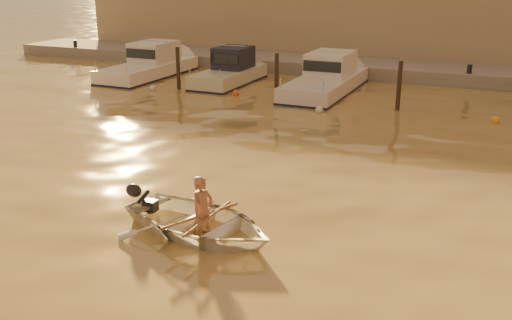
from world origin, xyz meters
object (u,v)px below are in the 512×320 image
at_px(person, 203,212).
at_px(moored_boat_2, 326,79).
at_px(moored_boat_1, 229,71).
at_px(waterfront_building, 447,23).
at_px(moored_boat_0, 148,65).
at_px(dinghy, 199,222).

xyz_separation_m(person, moored_boat_2, (-2.10, 15.41, 0.11)).
bearing_deg(moored_boat_1, waterfront_building, 50.91).
distance_m(person, moored_boat_0, 19.45).
xyz_separation_m(person, moored_boat_1, (-7.10, 15.41, 0.11)).
distance_m(person, moored_boat_2, 15.55).
distance_m(dinghy, moored_boat_2, 15.53).
distance_m(moored_boat_2, waterfront_building, 11.82).
xyz_separation_m(person, moored_boat_0, (-11.86, 15.41, 0.11)).
bearing_deg(moored_boat_1, dinghy, -65.55).
height_order(person, moored_boat_0, moored_boat_0).
bearing_deg(moored_boat_2, waterfront_building, 70.30).
bearing_deg(moored_boat_1, moored_boat_0, 180.00).
bearing_deg(dinghy, moored_boat_1, 35.60).
xyz_separation_m(person, waterfront_building, (1.84, 26.41, 1.89)).
bearing_deg(moored_boat_2, moored_boat_0, 180.00).
relative_size(person, waterfront_building, 0.04).
distance_m(moored_boat_1, waterfront_building, 14.28).
bearing_deg(dinghy, waterfront_building, 6.96).
height_order(dinghy, moored_boat_1, moored_boat_1).
relative_size(moored_boat_0, waterfront_building, 0.16).
relative_size(dinghy, moored_boat_1, 0.61).
xyz_separation_m(moored_boat_1, moored_boat_2, (5.00, 0.00, 0.00)).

